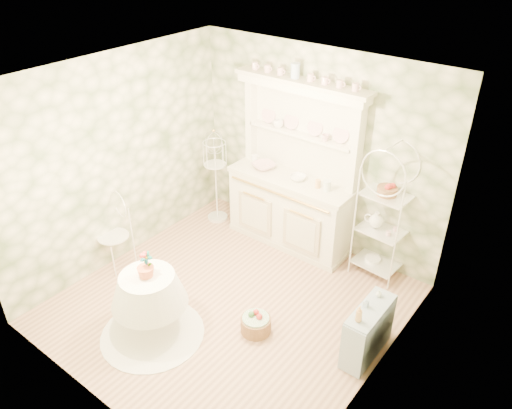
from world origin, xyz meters
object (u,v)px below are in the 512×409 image
Objects in this scene: cafe_chair at (114,240)px; kitchen_dresser at (292,168)px; bakers_rack at (383,218)px; floor_basket at (256,324)px; side_shelf at (368,331)px; round_table at (151,304)px; birdcage_stand at (216,175)px.

kitchen_dresser is at bearing 63.45° from cafe_chair.
bakers_rack reaches higher than cafe_chair.
floor_basket is (2.19, 0.17, -0.29)m from cafe_chair.
side_shelf is (1.82, -1.22, -0.84)m from kitchen_dresser.
floor_basket is (0.97, 0.65, -0.22)m from round_table.
bakers_rack is 5.59× the size of floor_basket.
round_table reaches higher than side_shelf.
birdcage_stand reaches higher than cafe_chair.
cafe_chair is (-1.48, -1.85, -0.76)m from kitchen_dresser.
side_shelf is at bearing 22.98° from cafe_chair.
bakers_rack is 2.92m from round_table.
bakers_rack reaches higher than birdcage_stand.
floor_basket is at bearing -157.53° from side_shelf.
side_shelf is 0.91× the size of cafe_chair.
floor_basket is at bearing -38.34° from birdcage_stand.
kitchen_dresser is 1.37× the size of bakers_rack.
side_shelf is 2.36× the size of floor_basket.
round_table reaches higher than floor_basket.
cafe_chair is at bearing -99.72° from birdcage_stand.
kitchen_dresser is 2.96× the size of cafe_chair.
bakers_rack reaches higher than side_shelf.
side_shelf is at bearing -19.03° from birdcage_stand.
birdcage_stand reaches higher than round_table.
round_table is 0.81× the size of cafe_chair.
cafe_chair is 2.21m from floor_basket.
kitchen_dresser is 2.10m from floor_basket.
floor_basket is (0.71, -1.68, -1.05)m from kitchen_dresser.
floor_basket is at bearing 33.81° from round_table.
round_table is 0.43× the size of birdcage_stand.
kitchen_dresser reaches higher than side_shelf.
side_shelf is 2.36m from round_table.
side_shelf is 3.36m from cafe_chair.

